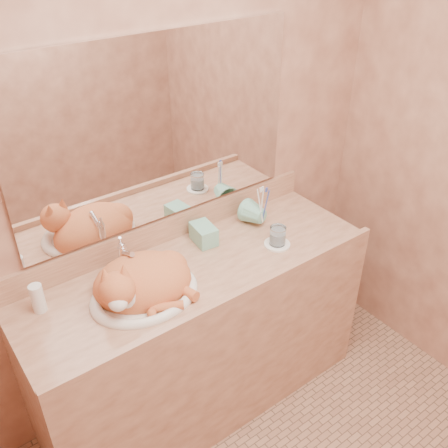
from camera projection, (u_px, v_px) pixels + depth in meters
wall_back at (160, 162)px, 2.14m from camera, size 2.40×0.02×2.50m
vanity_counter at (201, 337)px, 2.41m from camera, size 1.60×0.55×0.85m
mirror at (160, 133)px, 2.06m from camera, size 1.30×0.02×0.80m
sink_basin at (143, 282)px, 1.98m from camera, size 0.46×0.39×0.14m
faucet at (123, 258)px, 2.09m from camera, size 0.05×0.12×0.17m
cat at (140, 281)px, 2.00m from camera, size 0.49×0.44×0.22m
soap_dispenser at (211, 231)px, 2.23m from camera, size 0.10×0.10×0.20m
toothbrush_cup at (263, 218)px, 2.41m from camera, size 0.14×0.14×0.11m
toothbrushes at (263, 204)px, 2.37m from camera, size 0.04×0.04×0.23m
saucer at (277, 244)px, 2.31m from camera, size 0.12×0.12×0.01m
water_glass at (278, 236)px, 2.29m from camera, size 0.07×0.07×0.09m
lotion_bottle at (38, 298)px, 1.91m from camera, size 0.05×0.05×0.12m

